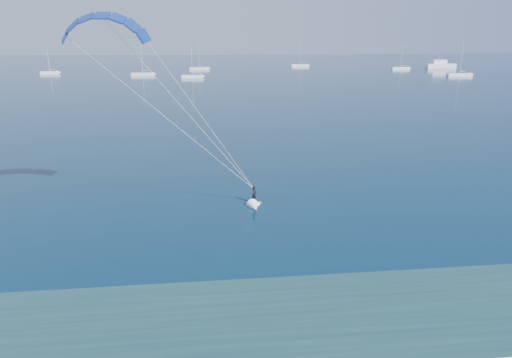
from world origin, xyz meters
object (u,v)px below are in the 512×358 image
object	(u,v)px
sailboat_1	(50,73)
sailboat_2	(199,68)
sailboat_3	(192,76)
sailboat_7	(143,74)
sailboat_6	(459,74)
sailboat_4	(300,65)
kitesurfer_rig	(185,110)
sailboat_5	(401,68)
motor_yacht	(440,65)

from	to	relation	value
sailboat_1	sailboat_2	xyz separation A→B (m)	(65.06, 21.97, 0.01)
sailboat_3	sailboat_7	xyz separation A→B (m)	(-21.10, 14.83, -0.00)
sailboat_2	sailboat_6	size ratio (longest dim) A/B	0.90
sailboat_2	sailboat_4	world-z (taller)	sailboat_4
kitesurfer_rig	sailboat_3	xyz separation A→B (m)	(-2.76, 147.32, -8.64)
sailboat_1	sailboat_5	bearing A→B (deg)	4.20
kitesurfer_rig	sailboat_5	distance (m)	212.90
kitesurfer_rig	sailboat_1	distance (m)	187.28
sailboat_1	sailboat_3	world-z (taller)	sailboat_3
sailboat_3	sailboat_4	bearing A→B (deg)	50.52
sailboat_3	sailboat_7	world-z (taller)	sailboat_7
kitesurfer_rig	sailboat_5	size ratio (longest dim) A/B	1.46
motor_yacht	sailboat_7	size ratio (longest dim) A/B	1.26
sailboat_1	sailboat_3	size ratio (longest dim) A/B	0.91
kitesurfer_rig	sailboat_5	world-z (taller)	kitesurfer_rig
sailboat_6	sailboat_5	bearing A→B (deg)	99.33
kitesurfer_rig	sailboat_4	size ratio (longest dim) A/B	1.38
sailboat_3	sailboat_5	xyz separation A→B (m)	(103.29, 40.14, 0.00)
kitesurfer_rig	sailboat_2	size ratio (longest dim) A/B	1.42
kitesurfer_rig	sailboat_6	distance (m)	180.38
sailboat_5	sailboat_1	bearing A→B (deg)	-175.80
motor_yacht	sailboat_2	bearing A→B (deg)	179.35
sailboat_2	sailboat_4	size ratio (longest dim) A/B	0.97
sailboat_1	sailboat_6	world-z (taller)	sailboat_6
kitesurfer_rig	sailboat_7	distance (m)	164.13
motor_yacht	sailboat_2	world-z (taller)	sailboat_2
kitesurfer_rig	sailboat_4	bearing A→B (deg)	75.77
sailboat_1	sailboat_4	size ratio (longest dim) A/B	0.83
sailboat_2	sailboat_6	distance (m)	120.15
motor_yacht	sailboat_5	bearing A→B (deg)	-161.76
sailboat_1	sailboat_3	distance (m)	68.63
sailboat_6	sailboat_7	xyz separation A→B (m)	(-131.44, 17.62, -0.01)
sailboat_1	sailboat_4	xyz separation A→B (m)	(120.64, 42.41, 0.01)
sailboat_3	sailboat_7	distance (m)	25.79
kitesurfer_rig	sailboat_3	bearing A→B (deg)	91.07
sailboat_5	sailboat_7	size ratio (longest dim) A/B	1.00
sailboat_3	sailboat_4	size ratio (longest dim) A/B	0.90
sailboat_1	sailboat_7	bearing A→B (deg)	-17.50
sailboat_7	motor_yacht	bearing A→B (deg)	12.67
sailboat_7	sailboat_4	bearing A→B (deg)	35.08
sailboat_2	sailboat_7	xyz separation A→B (m)	(-23.47, -35.08, -0.00)
sailboat_1	kitesurfer_rig	bearing A→B (deg)	-69.53
sailboat_1	sailboat_2	world-z (taller)	sailboat_2
kitesurfer_rig	sailboat_1	size ratio (longest dim) A/B	1.68
sailboat_6	motor_yacht	bearing A→B (deg)	70.41
kitesurfer_rig	sailboat_3	world-z (taller)	kitesurfer_rig
sailboat_1	sailboat_7	distance (m)	43.61
motor_yacht	sailboat_3	xyz separation A→B (m)	(-128.59, -48.48, -1.01)
sailboat_3	sailboat_4	world-z (taller)	sailboat_4
sailboat_2	sailboat_7	size ratio (longest dim) A/B	1.03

